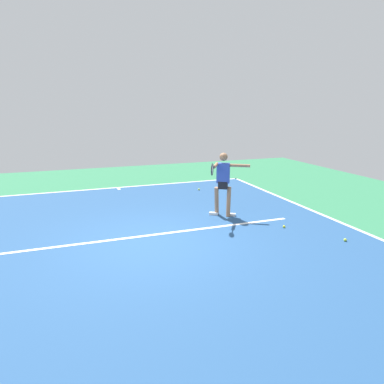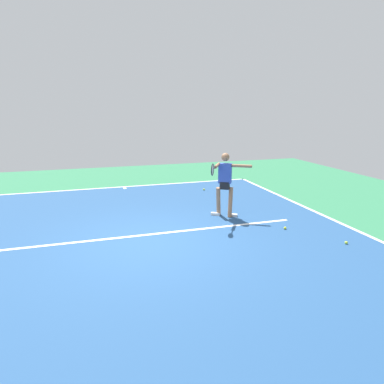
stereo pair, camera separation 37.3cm
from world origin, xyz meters
The scene contains 10 objects.
ground_plane centered at (0.00, 0.00, 0.00)m, with size 20.34×20.34×0.00m, color #2D754C.
court_surface centered at (0.00, 0.00, 0.00)m, with size 9.76×11.33×0.00m, color navy.
court_line_baseline_near centered at (0.00, -5.61, 0.00)m, with size 9.76×0.10×0.01m, color white.
court_line_sideline_left centered at (-4.83, 0.00, 0.00)m, with size 0.10×11.33×0.01m, color white.
court_line_service centered at (0.00, -0.47, 0.00)m, with size 7.32×0.10×0.01m, color white.
court_line_centre_mark centered at (0.00, -5.41, 0.00)m, with size 0.10×0.30×0.01m, color white.
tennis_player centered at (-2.21, -1.25, 0.99)m, with size 1.31×1.03×1.73m.
tennis_ball_by_sideline centered at (-3.99, 1.35, 0.03)m, with size 0.07×0.07×0.07m, color #C6E53D.
tennis_ball_near_service_line centered at (-3.23, 0.15, 0.03)m, with size 0.07×0.07×0.07m, color yellow.
tennis_ball_by_baseline centered at (-2.66, -4.22, 0.03)m, with size 0.07×0.07×0.07m, color #C6E53D.
Camera 2 is at (1.24, 7.02, 2.89)m, focal length 32.22 mm.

